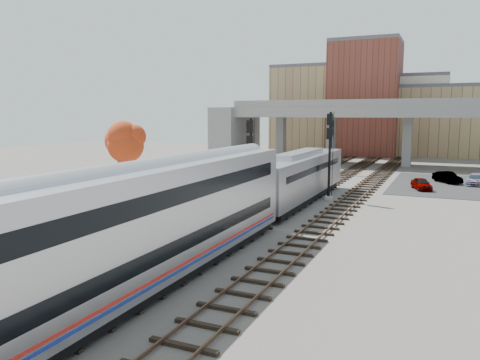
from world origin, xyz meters
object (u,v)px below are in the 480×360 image
Objects in this scene: signal_mast_near at (250,166)px; car_c at (475,180)px; signal_mast_mid at (329,155)px; signal_mast_far at (331,147)px; tree at (120,140)px; car_a at (421,184)px; locomotive at (299,176)px; coach at (138,229)px; car_b at (447,177)px.

signal_mast_near reaches higher than car_c.
signal_mast_mid is 1.12× the size of signal_mast_far.
tree is 2.15× the size of car_a.
car_c is at bearing -12.87° from signal_mast_far.
signal_mast_far is 16.93m from car_c.
car_c is at bearing 49.84° from locomotive.
car_a is (11.28, -9.35, -2.73)m from signal_mast_far.
tree reaches higher than locomotive.
locomotive is at bearing 35.35° from tree.
signal_mast_mid is (4.10, 7.95, 0.34)m from signal_mast_near.
tree reaches higher than car_a.
locomotive is 15.01m from tree.
signal_mast_mid is 2.24× the size of car_a.
signal_mast_near is 2.09× the size of car_a.
signal_mast_mid reaches higher than locomotive.
signal_mast_mid is at bearing 85.39° from coach.
locomotive reaches higher than car_a.
signal_mast_near is 10.42m from tree.
car_a is 7.54m from car_c.
coach is 35.08m from car_a.
signal_mast_mid reaches higher than tree.
signal_mast_far is at bearing 130.16° from car_b.
signal_mast_far is (-2.10, 43.14, 0.55)m from coach.
signal_mast_mid reaches higher than coach.
car_c is (14.19, 39.42, -2.19)m from coach.
signal_mast_far is at bearing 120.32° from car_a.
signal_mast_mid is at bearing -158.37° from car_b.
car_c is (12.19, 14.60, -3.30)m from signal_mast_mid.
coach reaches higher than car_b.
locomotive is at bearing -149.38° from car_a.
tree reaches higher than car_b.
signal_mast_mid is at bearing 37.46° from tree.
locomotive is 2.67× the size of signal_mast_near.
car_c is at bearing 54.16° from signal_mast_near.
signal_mast_mid is 1.04× the size of tree.
signal_mast_far is 2.00× the size of car_a.
car_a is (9.18, 33.79, -2.17)m from coach.
tree reaches higher than coach.
coach is at bearing -49.70° from tree.
coach is 3.40× the size of tree.
signal_mast_far is at bearing 92.79° from coach.
car_a is 6.44m from car_b.
tree is 35.11m from car_b.
coach is 6.45× the size of car_c.
tree is at bearing -164.42° from signal_mast_near.
signal_mast_far is 30.73m from tree.
signal_mast_near is 26.27m from signal_mast_far.
signal_mast_near is at bearing -143.69° from car_a.
car_a is at bearing 50.63° from locomotive.
car_b is (23.46, 25.68, -4.79)m from tree.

